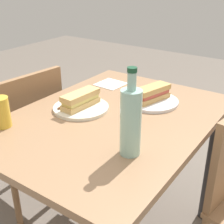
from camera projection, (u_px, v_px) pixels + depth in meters
dining_table at (112, 141)px, 1.39m from camera, size 1.07×0.79×0.76m
chair_far at (26, 133)px, 1.75m from camera, size 0.43×0.43×0.86m
plate_near at (81, 108)px, 1.40m from camera, size 0.25×0.25×0.01m
baguette_sandwich_near at (81, 99)px, 1.38m from camera, size 0.19×0.08×0.07m
knife_near at (70, 103)px, 1.42m from camera, size 0.18×0.02×0.01m
plate_far at (152, 101)px, 1.46m from camera, size 0.25×0.25×0.01m
baguette_sandwich_far at (152, 93)px, 1.45m from camera, size 0.20×0.12×0.07m
knife_far at (142, 96)px, 1.49m from camera, size 0.18×0.05×0.01m
water_bottle at (131, 121)px, 1.02m from camera, size 0.07×0.07×0.31m
beer_glass at (1, 112)px, 1.22m from camera, size 0.07×0.07×0.13m
paper_napkin at (111, 84)px, 1.69m from camera, size 0.15×0.15×0.00m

